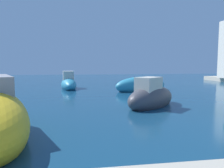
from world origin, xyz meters
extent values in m
ellipsoid|color=teal|center=(-8.48, 13.71, 0.33)|extent=(1.81, 4.23, 1.18)
cube|color=beige|center=(-8.52, 14.03, 1.11)|extent=(1.07, 1.34, 0.87)
ellipsoid|color=teal|center=(-2.48, 11.17, 0.41)|extent=(4.94, 3.01, 1.48)
cube|color=brown|center=(-2.48, 11.17, 0.89)|extent=(1.29, 1.54, 0.08)
ellipsoid|color=#3F3F47|center=(-3.77, 4.96, 0.37)|extent=(3.70, 3.46, 1.35)
cube|color=beige|center=(-3.99, 4.77, 1.14)|extent=(1.56, 1.52, 0.73)
camera|label=1|loc=(-7.31, -5.11, 2.13)|focal=32.96mm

